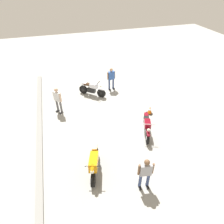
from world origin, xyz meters
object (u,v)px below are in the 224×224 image
person_in_gray_shirt (145,172)px  person_in_blue_shirt (111,77)px  motorcycle_silver_cruiser (92,89)px  person_in_white_shirt (58,99)px  motorcycle_orange_sportbike (94,163)px  motorcycle_maroon_cruiser (147,126)px  traffic_cone (150,110)px

person_in_gray_shirt → person_in_blue_shirt: bearing=-177.1°
motorcycle_silver_cruiser → person_in_white_shirt: (-1.43, 2.45, 0.51)m
motorcycle_orange_sportbike → motorcycle_silver_cruiser: motorcycle_orange_sportbike is taller
motorcycle_maroon_cruiser → person_in_gray_shirt: 3.43m
motorcycle_maroon_cruiser → person_in_blue_shirt: bearing=-155.4°
motorcycle_maroon_cruiser → person_in_gray_shirt: person_in_gray_shirt is taller
motorcycle_silver_cruiser → person_in_blue_shirt: person_in_blue_shirt is taller
person_in_blue_shirt → traffic_cone: size_ratio=3.26×
motorcycle_maroon_cruiser → traffic_cone: bearing=167.8°
motorcycle_maroon_cruiser → motorcycle_silver_cruiser: 5.31m
motorcycle_maroon_cruiser → person_in_white_shirt: size_ratio=1.13×
traffic_cone → motorcycle_maroon_cruiser: bearing=148.4°
motorcycle_orange_sportbike → person_in_blue_shirt: person_in_blue_shirt is taller
person_in_white_shirt → traffic_cone: 5.87m
person_in_blue_shirt → traffic_cone: person_in_blue_shirt is taller
person_in_gray_shirt → person_in_white_shirt: person_in_white_shirt is taller
person_in_gray_shirt → person_in_white_shirt: bearing=-145.2°
motorcycle_silver_cruiser → person_in_blue_shirt: size_ratio=1.00×
motorcycle_maroon_cruiser → traffic_cone: motorcycle_maroon_cruiser is taller
person_in_white_shirt → traffic_cone: (-1.83, -5.53, -0.77)m
motorcycle_silver_cruiser → person_in_white_shirt: 2.89m
motorcycle_orange_sportbike → person_in_gray_shirt: size_ratio=1.12×
motorcycle_orange_sportbike → traffic_cone: motorcycle_orange_sportbike is taller
motorcycle_orange_sportbike → person_in_blue_shirt: (7.02, -2.87, 0.40)m
motorcycle_orange_sportbike → motorcycle_maroon_cruiser: bearing=134.4°
motorcycle_orange_sportbike → motorcycle_silver_cruiser: 6.72m
person_in_gray_shirt → person_in_blue_shirt: (8.36, -1.03, 0.02)m
motorcycle_silver_cruiser → person_in_gray_shirt: (-7.93, -0.56, 0.46)m
motorcycle_silver_cruiser → person_in_blue_shirt: (0.43, -1.59, 0.47)m
person_in_white_shirt → traffic_cone: person_in_white_shirt is taller
motorcycle_maroon_cruiser → person_in_white_shirt: 5.72m
motorcycle_maroon_cruiser → motorcycle_silver_cruiser: bearing=-137.7°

